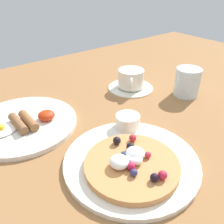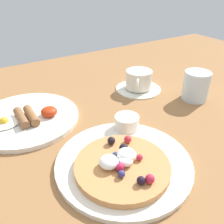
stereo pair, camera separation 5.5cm
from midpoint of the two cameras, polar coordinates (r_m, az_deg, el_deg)
The scene contains 9 objects.
ground_plane at distance 58.60cm, azimuth -6.30°, elevation -5.54°, with size 192.42×110.88×3.00cm, color olive.
pancake_plate at distance 48.22cm, azimuth 1.22°, elevation -11.67°, with size 26.52×26.52×1.03cm, color white.
pancake_with_berries at distance 45.50cm, azimuth 1.13°, elevation -12.25°, with size 17.76×17.76×3.51cm.
syrup_ramekin at distance 55.77cm, azimuth 0.91°, elevation -2.25°, with size 5.66×5.66×3.12cm.
breakfast_plate at distance 63.52cm, azimuth -22.81°, elevation -2.64°, with size 26.22×26.22×1.15cm, color silver.
fried_breakfast at distance 61.18cm, azimuth -22.62°, elevation -2.29°, with size 16.21×8.48×2.43cm.
coffee_saucer at distance 77.31cm, azimuth 2.35°, elevation 5.83°, with size 14.16×14.16×0.76cm, color white.
coffee_cup at distance 75.85cm, azimuth 2.40°, elevation 7.99°, with size 8.98×9.52×5.50cm.
water_glass at distance 74.21cm, azimuth 15.36°, elevation 6.81°, with size 7.36×7.36×8.35cm, color silver.
Camera 1 is at (-26.20, -39.17, 33.15)cm, focal length 38.65 mm.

